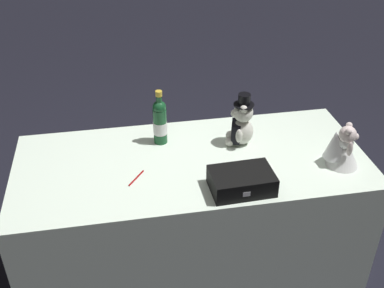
# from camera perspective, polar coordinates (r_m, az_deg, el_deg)

# --- Properties ---
(ground_plane) EXTENTS (12.00, 12.00, 0.00)m
(ground_plane) POSITION_cam_1_polar(r_m,az_deg,el_deg) (2.91, 0.00, -13.67)
(ground_plane) COLOR black
(reception_table) EXTENTS (1.83, 0.80, 0.72)m
(reception_table) POSITION_cam_1_polar(r_m,az_deg,el_deg) (2.66, 0.00, -8.34)
(reception_table) COLOR white
(reception_table) RESTS_ON ground_plane
(teddy_bear_groom) EXTENTS (0.16, 0.16, 0.30)m
(teddy_bear_groom) POSITION_cam_1_polar(r_m,az_deg,el_deg) (2.53, 5.95, 2.39)
(teddy_bear_groom) COLOR silver
(teddy_bear_groom) RESTS_ON reception_table
(teddy_bear_bride) EXTENTS (0.21, 0.19, 0.23)m
(teddy_bear_bride) POSITION_cam_1_polar(r_m,az_deg,el_deg) (2.47, 17.73, -0.42)
(teddy_bear_bride) COLOR white
(teddy_bear_bride) RESTS_ON reception_table
(champagne_bottle) EXTENTS (0.08, 0.08, 0.31)m
(champagne_bottle) POSITION_cam_1_polar(r_m,az_deg,el_deg) (2.52, -3.91, 2.78)
(champagne_bottle) COLOR #18502A
(champagne_bottle) RESTS_ON reception_table
(signing_pen) EXTENTS (0.09, 0.12, 0.01)m
(signing_pen) POSITION_cam_1_polar(r_m,az_deg,el_deg) (2.33, -6.72, -4.06)
(signing_pen) COLOR maroon
(signing_pen) RESTS_ON reception_table
(gift_case_black) EXTENTS (0.30, 0.21, 0.10)m
(gift_case_black) POSITION_cam_1_polar(r_m,az_deg,el_deg) (2.23, 6.04, -4.49)
(gift_case_black) COLOR black
(gift_case_black) RESTS_ON reception_table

